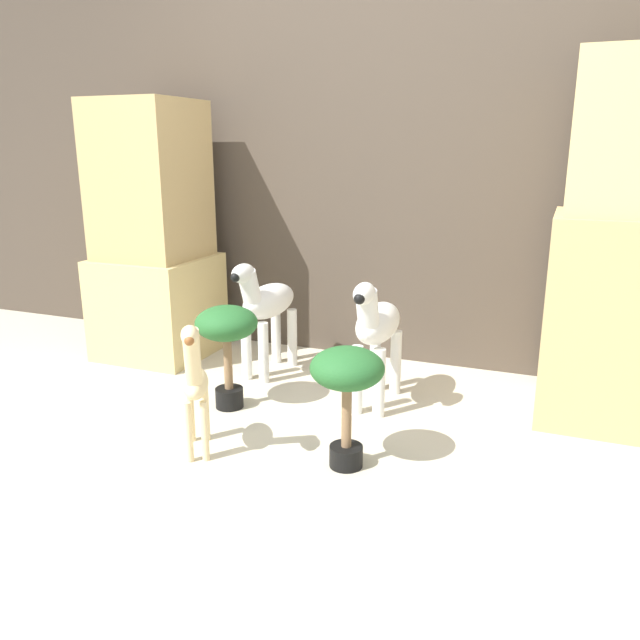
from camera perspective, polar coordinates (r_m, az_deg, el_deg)
ground_plane at (r=2.48m, az=-5.24°, el=-13.82°), size 14.00×14.00×0.00m
wall_back at (r=3.60m, az=5.78°, el=13.70°), size 6.40×0.08×2.20m
rock_pillar_left at (r=3.77m, az=-14.96°, el=7.01°), size 0.60×0.60×1.47m
rock_pillar_right at (r=3.04m, az=26.06°, el=5.20°), size 0.60×0.60×1.59m
zebra_right at (r=2.94m, az=5.16°, el=-0.85°), size 0.19×0.55×0.65m
zebra_left at (r=3.37m, az=-4.96°, el=1.25°), size 0.22×0.55×0.65m
giraffe_figurine at (r=2.52m, az=-11.39°, el=-5.40°), size 0.27×0.37×0.59m
potted_palm_front at (r=2.37m, az=2.49°, el=-5.39°), size 0.28×0.28×0.49m
potted_palm_back at (r=2.94m, az=-8.53°, el=-1.13°), size 0.29×0.29×0.50m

